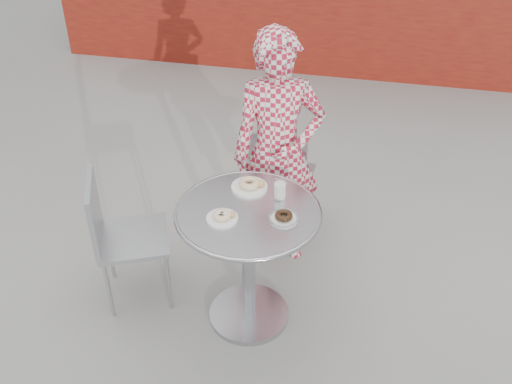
% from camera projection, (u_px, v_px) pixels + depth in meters
% --- Properties ---
extents(ground, '(60.00, 60.00, 0.00)m').
position_uv_depth(ground, '(245.00, 312.00, 3.43)').
color(ground, '#9F9D98').
rests_on(ground, ground).
extents(bistro_table, '(0.78, 0.78, 0.78)m').
position_uv_depth(bistro_table, '(248.00, 239.00, 3.06)').
color(bistro_table, silver).
rests_on(bistro_table, ground).
extents(chair_far, '(0.41, 0.41, 0.82)m').
position_uv_depth(chair_far, '(282.00, 196.00, 3.98)').
color(chair_far, '#A1A4A9').
rests_on(chair_far, ground).
extents(chair_left, '(0.53, 0.53, 0.84)m').
position_uv_depth(chair_left, '(135.00, 260.00, 3.42)').
color(chair_left, '#A1A4A9').
rests_on(chair_left, ground).
extents(seated_person, '(0.64, 0.52, 1.53)m').
position_uv_depth(seated_person, '(278.00, 153.00, 3.46)').
color(seated_person, maroon).
rests_on(seated_person, ground).
extents(plate_far, '(0.20, 0.20, 0.05)m').
position_uv_depth(plate_far, '(250.00, 185.00, 3.11)').
color(plate_far, white).
rests_on(plate_far, bistro_table).
extents(plate_near, '(0.16, 0.16, 0.04)m').
position_uv_depth(plate_near, '(223.00, 216.00, 2.89)').
color(plate_near, white).
rests_on(plate_near, bistro_table).
extents(plate_checker, '(0.16, 0.16, 0.04)m').
position_uv_depth(plate_checker, '(284.00, 218.00, 2.89)').
color(plate_checker, white).
rests_on(plate_checker, bistro_table).
extents(milk_cup, '(0.07, 0.07, 0.11)m').
position_uv_depth(milk_cup, '(280.00, 190.00, 3.02)').
color(milk_cup, white).
rests_on(milk_cup, bistro_table).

